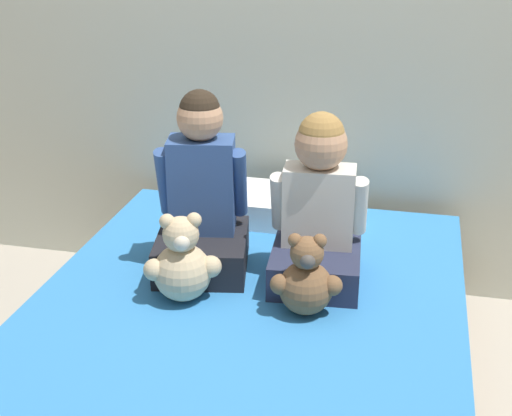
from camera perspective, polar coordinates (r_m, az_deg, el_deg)
The scene contains 8 objects.
ground_plane at distance 2.64m, azimuth -0.88°, elevation -15.84°, with size 14.00×14.00×0.00m, color #B2A899.
wall_behind_bed at distance 3.12m, azimuth 3.78°, elevation 15.41°, with size 8.00×0.06×2.50m.
bed at distance 2.52m, azimuth -0.91°, elevation -12.03°, with size 1.46×1.87×0.43m.
child_on_left at distance 2.56m, azimuth -4.36°, elevation 0.60°, with size 0.38×0.42×0.65m.
child_on_right at distance 2.47m, azimuth 5.00°, elevation -0.26°, with size 0.34×0.38×0.60m.
teddy_bear_held_by_left_child at distance 2.39m, azimuth -5.91°, elevation -4.44°, with size 0.25×0.20×0.31m.
teddy_bear_held_by_right_child at distance 2.31m, azimuth 4.03°, elevation -5.78°, with size 0.23×0.18×0.28m.
pillow_at_headboard at distance 3.02m, azimuth 2.42°, elevation 0.13°, with size 0.49×0.33×0.11m.
Camera 1 is at (0.50, -2.00, 1.65)m, focal length 50.00 mm.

